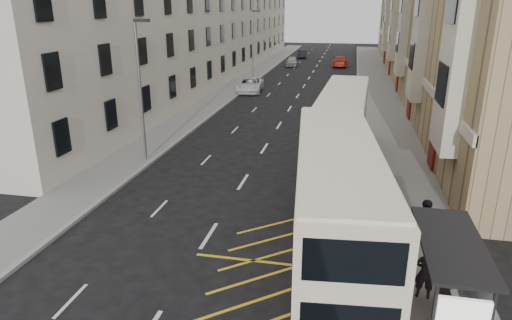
% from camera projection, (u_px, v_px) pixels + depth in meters
% --- Properties ---
extents(ground, '(200.00, 200.00, 0.00)m').
position_uv_depth(ground, '(172.00, 294.00, 14.79)').
color(ground, black).
rests_on(ground, ground).
extents(pavement_right, '(4.00, 120.00, 0.15)m').
position_uv_depth(pavement_right, '(381.00, 107.00, 40.97)').
color(pavement_right, slate).
rests_on(pavement_right, ground).
extents(pavement_left, '(3.00, 120.00, 0.15)m').
position_uv_depth(pavement_left, '(215.00, 100.00, 43.97)').
color(pavement_left, slate).
rests_on(pavement_left, ground).
extents(kerb_right, '(0.25, 120.00, 0.15)m').
position_uv_depth(kerb_right, '(358.00, 106.00, 41.36)').
color(kerb_right, gray).
rests_on(kerb_right, ground).
extents(kerb_left, '(0.25, 120.00, 0.15)m').
position_uv_depth(kerb_left, '(230.00, 101.00, 43.68)').
color(kerb_left, gray).
rests_on(kerb_left, ground).
extents(road_markings, '(10.00, 110.00, 0.01)m').
position_uv_depth(road_markings, '(308.00, 79.00, 56.42)').
color(road_markings, silver).
rests_on(road_markings, ground).
extents(terrace_right, '(10.75, 79.00, 15.25)m').
position_uv_depth(terrace_right, '(443.00, 16.00, 51.44)').
color(terrace_right, tan).
rests_on(terrace_right, ground).
extents(terrace_left, '(9.18, 79.00, 13.25)m').
position_uv_depth(terrace_left, '(204.00, 23.00, 57.36)').
color(terrace_left, beige).
rests_on(terrace_left, ground).
extents(bus_shelter, '(1.65, 4.25, 2.70)m').
position_uv_depth(bus_shelter, '(457.00, 273.00, 12.11)').
color(bus_shelter, black).
rests_on(bus_shelter, pavement_right).
extents(guard_railing, '(0.06, 6.56, 1.01)m').
position_uv_depth(guard_railing, '(367.00, 212.00, 18.62)').
color(guard_railing, red).
rests_on(guard_railing, pavement_right).
extents(street_lamp_near, '(0.93, 0.18, 8.00)m').
position_uv_depth(street_lamp_near, '(141.00, 84.00, 25.61)').
color(street_lamp_near, slate).
rests_on(street_lamp_near, pavement_left).
extents(street_lamp_far, '(0.93, 0.18, 8.00)m').
position_uv_depth(street_lamp_far, '(253.00, 42.00, 53.37)').
color(street_lamp_far, slate).
rests_on(street_lamp_far, pavement_left).
extents(double_decker_front, '(3.75, 11.70, 4.59)m').
position_uv_depth(double_decker_front, '(335.00, 207.00, 15.56)').
color(double_decker_front, '#F3E4C1').
rests_on(double_decker_front, ground).
extents(double_decker_rear, '(2.96, 10.94, 4.32)m').
position_uv_depth(double_decker_rear, '(342.00, 125.00, 26.48)').
color(double_decker_rear, '#F3E4C1').
rests_on(double_decker_rear, ground).
extents(pedestrian_near, '(0.66, 0.45, 1.78)m').
position_uv_depth(pedestrian_near, '(425.00, 272.00, 14.11)').
color(pedestrian_near, black).
rests_on(pedestrian_near, pavement_right).
extents(pedestrian_mid, '(1.03, 0.87, 1.89)m').
position_uv_depth(pedestrian_mid, '(426.00, 224.00, 17.06)').
color(pedestrian_mid, black).
rests_on(pedestrian_mid, pavement_right).
extents(pedestrian_far, '(1.04, 0.74, 1.64)m').
position_uv_depth(pedestrian_far, '(387.00, 222.00, 17.51)').
color(pedestrian_far, black).
rests_on(pedestrian_far, pavement_right).
extents(white_van, '(2.82, 5.46, 1.47)m').
position_uv_depth(white_van, '(250.00, 85.00, 48.07)').
color(white_van, silver).
rests_on(white_van, ground).
extents(car_silver, '(2.16, 4.45, 1.46)m').
position_uv_depth(car_silver, '(292.00, 61.00, 67.60)').
color(car_silver, '#919398').
rests_on(car_silver, ground).
extents(car_dark, '(1.88, 4.27, 1.36)m').
position_uv_depth(car_dark, '(302.00, 54.00, 78.03)').
color(car_dark, black).
rests_on(car_dark, ground).
extents(car_red, '(2.20, 5.34, 1.54)m').
position_uv_depth(car_red, '(340.00, 61.00, 67.43)').
color(car_red, '#A41F13').
rests_on(car_red, ground).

